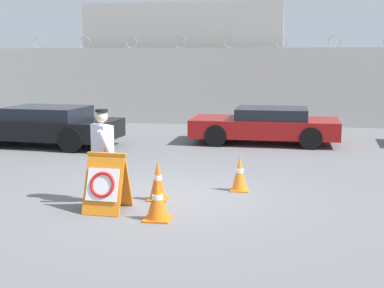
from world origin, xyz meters
The scene contains 10 objects.
ground_plane centered at (0.00, 0.00, 0.00)m, with size 90.00×90.00×0.00m, color slate.
perimeter_wall centered at (0.00, 11.15, 1.50)m, with size 36.00×0.30×3.43m.
building_block centered at (-2.24, 16.55, 2.44)m, with size 8.48×7.97×4.87m.
barricade_sign centered at (-0.90, -1.11, 0.50)m, with size 0.71×0.78×1.02m.
security_guard centered at (-1.14, -0.56, 0.94)m, with size 0.53×0.61×1.71m.
traffic_cone_near centered at (-0.19, -0.26, 0.36)m, with size 0.36×0.36×0.74m.
traffic_cone_mid centered at (1.25, 0.69, 0.35)m, with size 0.35×0.35×0.71m.
traffic_cone_far centered at (0.09, -1.45, 0.33)m, with size 0.43×0.43×0.66m.
parked_car_front_coupe centered at (-5.03, 5.21, 0.61)m, with size 4.81×2.30×1.17m.
parked_car_rear_sedan centered at (1.56, 6.76, 0.57)m, with size 4.47×2.07×1.10m.
Camera 1 is at (2.04, -9.64, 2.62)m, focal length 50.00 mm.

